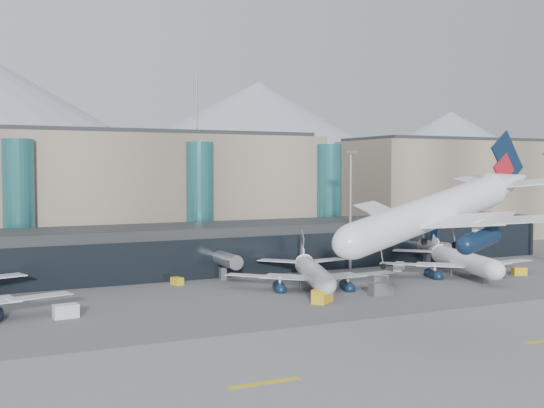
{
  "coord_description": "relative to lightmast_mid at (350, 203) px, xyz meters",
  "views": [
    {
      "loc": [
        -48.9,
        -76.76,
        21.85
      ],
      "look_at": [
        3.5,
        32.0,
        15.52
      ],
      "focal_mm": 45.0,
      "sensor_mm": 36.0,
      "label": 1
    }
  ],
  "objects": [
    {
      "name": "lightmast_mid",
      "position": [
        0.0,
        0.0,
        0.0
      ],
      "size": [
        3.0,
        1.2,
        25.6
      ],
      "color": "slate",
      "rests_on": "ground"
    },
    {
      "name": "jet_parked_right",
      "position": [
        16.01,
        -15.64,
        -10.16
      ],
      "size": [
        33.62,
        35.09,
        11.26
      ],
      "rotation": [
        0.0,
        0.0,
        1.29
      ],
      "color": "silver",
      "rests_on": "ground"
    },
    {
      "name": "veh_h",
      "position": [
        -23.85,
        -29.35,
        -13.26
      ],
      "size": [
        4.67,
        4.32,
        2.32
      ],
      "primitive_type": "cube",
      "rotation": [
        0.0,
        0.0,
        0.66
      ],
      "color": "gold",
      "rests_on": "ground"
    },
    {
      "name": "hero_jet",
      "position": [
        -20.72,
        -55.98,
        3.42
      ],
      "size": [
        37.45,
        37.06,
        12.1
      ],
      "rotation": [
        0.0,
        -0.21,
        0.17
      ],
      "color": "silver",
      "rests_on": "ground"
    },
    {
      "name": "veh_c",
      "position": [
        -11.46,
        -28.03,
        -13.33
      ],
      "size": [
        4.01,
        2.23,
        2.19
      ],
      "primitive_type": "cube",
      "rotation": [
        0.0,
        0.0,
        -0.04
      ],
      "color": "#48484D",
      "rests_on": "ground"
    },
    {
      "name": "ground",
      "position": [
        -30.0,
        -48.0,
        -14.42
      ],
      "size": [
        900.0,
        900.0,
        0.0
      ],
      "primitive_type": "plane",
      "color": "#515154",
      "rests_on": "ground"
    },
    {
      "name": "teal_towers",
      "position": [
        -44.99,
        26.01,
        -0.41
      ],
      "size": [
        116.4,
        19.4,
        46.0
      ],
      "color": "#256569",
      "rests_on": "ground"
    },
    {
      "name": "veh_e",
      "position": [
        26.71,
        -22.1,
        -13.62
      ],
      "size": [
        3.15,
        2.31,
        1.59
      ],
      "primitive_type": "cube",
      "rotation": [
        0.0,
        0.0,
        -0.28
      ],
      "color": "gold",
      "rests_on": "ground"
    },
    {
      "name": "veh_g",
      "position": [
        -4.03,
        -17.59,
        -13.68
      ],
      "size": [
        2.83,
        2.81,
        1.47
      ],
      "primitive_type": "cube",
      "rotation": [
        0.0,
        0.0,
        -0.77
      ],
      "color": "silver",
      "rests_on": "ground"
    },
    {
      "name": "veh_a",
      "position": [
        -63.33,
        -22.95,
        -13.43
      ],
      "size": [
        3.68,
        2.27,
        1.98
      ],
      "primitive_type": "cube",
      "rotation": [
        0.0,
        0.0,
        0.08
      ],
      "color": "silver",
      "rests_on": "ground"
    },
    {
      "name": "runway_markings",
      "position": [
        -30.0,
        -63.0,
        -14.37
      ],
      "size": [
        128.0,
        1.0,
        0.02
      ],
      "color": "gold",
      "rests_on": "ground"
    },
    {
      "name": "concourse",
      "position": [
        -30.02,
        9.73,
        -9.45
      ],
      "size": [
        170.0,
        27.0,
        10.0
      ],
      "color": "black",
      "rests_on": "ground"
    },
    {
      "name": "jet_parked_mid",
      "position": [
        -18.44,
        -15.73,
        -10.38
      ],
      "size": [
        31.21,
        33.23,
        10.69
      ],
      "rotation": [
        0.0,
        0.0,
        1.22
      ],
      "color": "silver",
      "rests_on": "ground"
    },
    {
      "name": "mountain_ridge",
      "position": [
        -14.03,
        332.0,
        31.33
      ],
      "size": [
        910.0,
        400.0,
        110.0
      ],
      "color": "gray",
      "rests_on": "ground"
    },
    {
      "name": "runway_strip",
      "position": [
        -30.0,
        -63.0,
        -14.4
      ],
      "size": [
        400.0,
        40.0,
        0.04
      ],
      "primitive_type": "cube",
      "color": "slate",
      "rests_on": "ground"
    },
    {
      "name": "veh_d",
      "position": [
        8.29,
        -6.27,
        -13.53
      ],
      "size": [
        3.45,
        3.32,
        1.79
      ],
      "primitive_type": "cube",
      "rotation": [
        0.0,
        0.0,
        0.72
      ],
      "color": "silver",
      "rests_on": "ground"
    },
    {
      "name": "veh_b",
      "position": [
        -39.93,
        -2.83,
        -13.71
      ],
      "size": [
        2.08,
        2.74,
        1.41
      ],
      "primitive_type": "cube",
      "rotation": [
        0.0,
        0.0,
        1.83
      ],
      "color": "gold",
      "rests_on": "ground"
    },
    {
      "name": "terminal_east",
      "position": [
        65.0,
        42.0,
        1.03
      ],
      "size": [
        70.0,
        30.0,
        31.0
      ],
      "color": "gray",
      "rests_on": "ground"
    },
    {
      "name": "terminal_main",
      "position": [
        -55.0,
        42.0,
        1.03
      ],
      "size": [
        130.0,
        30.0,
        31.0
      ],
      "color": "gray",
      "rests_on": "ground"
    }
  ]
}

